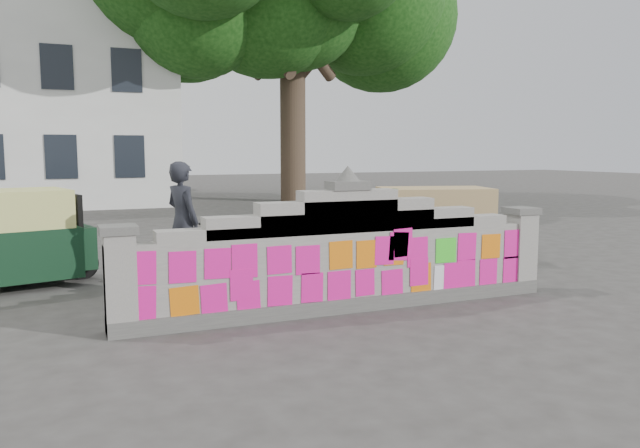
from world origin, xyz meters
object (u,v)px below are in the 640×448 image
Objects in this scene: cyclist_rider at (183,238)px; cyclist_bike at (184,262)px; rickshaw_right at (430,224)px; pedestrian at (395,227)px.

cyclist_bike is at bearing -0.00° from cyclist_rider.
cyclist_rider reaches higher than rickshaw_right.
cyclist_bike is 4.33m from pedestrian.
cyclist_rider is at bearing 26.93° from rickshaw_right.
rickshaw_right is at bearing -102.20° from cyclist_rider.
cyclist_rider reaches higher than pedestrian.
pedestrian is (4.23, 0.92, 0.22)m from cyclist_bike.
pedestrian is (4.23, 0.92, -0.15)m from cyclist_rider.
cyclist_bike is 1.35× the size of pedestrian.
cyclist_bike is at bearing 26.93° from rickshaw_right.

